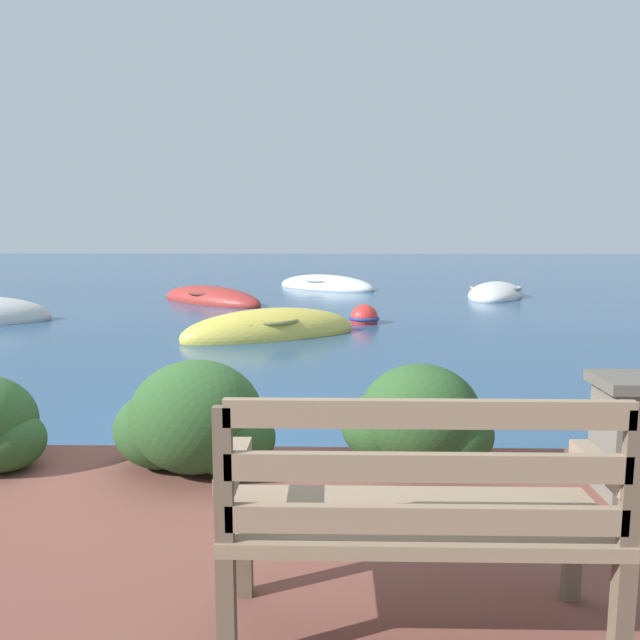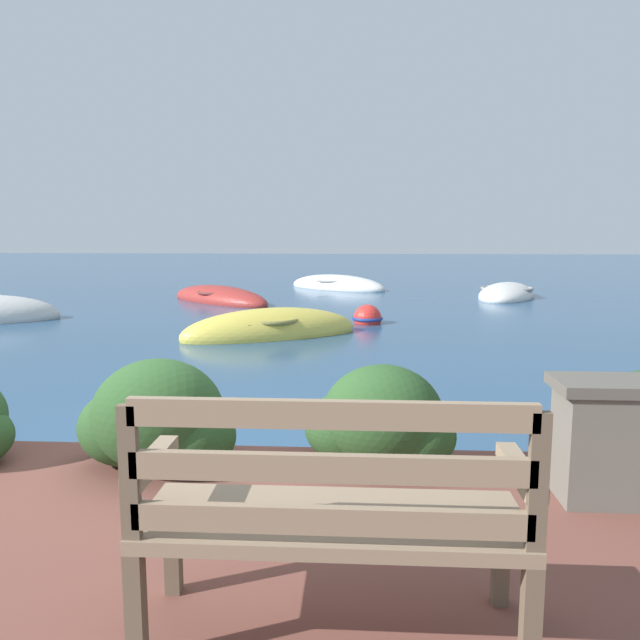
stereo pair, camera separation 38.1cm
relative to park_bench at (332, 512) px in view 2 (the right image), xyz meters
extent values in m
plane|color=navy|center=(-1.14, 1.99, -0.70)|extent=(80.00, 80.00, 0.00)
cube|color=brown|center=(-0.65, 0.26, -0.28)|extent=(0.06, 0.06, 0.40)
cube|color=brown|center=(0.65, 0.26, -0.28)|extent=(0.06, 0.06, 0.40)
cube|color=brown|center=(-0.65, -0.16, -0.28)|extent=(0.06, 0.06, 0.40)
cube|color=brown|center=(0.65, -0.16, -0.28)|extent=(0.06, 0.06, 0.40)
cube|color=#8C755B|center=(0.00, 0.05, -0.06)|extent=(1.35, 0.48, 0.05)
cube|color=#8C755B|center=(0.00, -0.16, 0.05)|extent=(1.29, 0.04, 0.09)
cube|color=#8C755B|center=(0.00, -0.16, 0.22)|extent=(1.29, 0.04, 0.09)
cube|color=#8C755B|center=(0.00, -0.16, 0.40)|extent=(1.29, 0.04, 0.09)
cube|color=brown|center=(-0.65, -0.16, 0.19)|extent=(0.06, 0.04, 0.45)
cube|color=brown|center=(0.65, -0.16, 0.19)|extent=(0.06, 0.04, 0.45)
cube|color=#8C755B|center=(-0.65, 0.05, 0.15)|extent=(0.07, 0.43, 0.05)
cube|color=#8C755B|center=(0.65, 0.05, 0.15)|extent=(0.07, 0.43, 0.05)
ellipsoid|color=#284C23|center=(-1.12, 1.56, -0.14)|extent=(0.80, 0.72, 0.68)
ellipsoid|color=#284C23|center=(-1.34, 1.62, -0.24)|extent=(0.60, 0.54, 0.48)
ellipsoid|color=#284C23|center=(-0.92, 1.52, -0.26)|extent=(0.56, 0.50, 0.44)
ellipsoid|color=#284C23|center=(0.24, 1.68, -0.17)|extent=(0.75, 0.67, 0.63)
ellipsoid|color=#284C23|center=(0.04, 1.74, -0.26)|extent=(0.56, 0.50, 0.45)
ellipsoid|color=#284C23|center=(0.43, 1.65, -0.28)|extent=(0.52, 0.47, 0.41)
ellipsoid|color=#284C23|center=(1.67, 1.78, -0.27)|extent=(0.54, 0.49, 0.43)
ellipsoid|color=#DBC64C|center=(-1.28, 7.63, -0.64)|extent=(3.02, 2.24, 0.79)
torus|color=olive|center=(-1.28, 7.63, -0.43)|extent=(1.34, 1.34, 0.07)
cube|color=#846647|center=(-1.66, 7.42, -0.46)|extent=(0.47, 0.74, 0.04)
cube|color=#846647|center=(-0.96, 7.80, -0.46)|extent=(0.47, 0.74, 0.04)
ellipsoid|color=#9E2D28|center=(-3.14, 12.29, -0.65)|extent=(3.16, 2.99, 0.66)
torus|color=brown|center=(-3.14, 12.29, -0.47)|extent=(1.45, 1.45, 0.07)
cube|color=#846647|center=(-2.76, 11.96, -0.50)|extent=(0.63, 0.68, 0.04)
cube|color=#846647|center=(-3.45, 12.57, -0.50)|extent=(0.63, 0.68, 0.04)
ellipsoid|color=silver|center=(3.79, 13.62, -0.65)|extent=(2.25, 3.09, 0.65)
torus|color=gray|center=(3.79, 13.62, -0.47)|extent=(1.66, 1.66, 0.07)
cube|color=#846647|center=(3.63, 13.23, -0.50)|extent=(0.98, 0.50, 0.04)
cube|color=#846647|center=(3.92, 13.95, -0.50)|extent=(0.98, 0.50, 0.04)
ellipsoid|color=silver|center=(-0.50, 15.81, -0.65)|extent=(3.34, 2.98, 0.69)
torus|color=gray|center=(-0.50, 15.81, -0.46)|extent=(1.75, 1.75, 0.07)
cube|color=#846647|center=(-0.11, 15.51, -0.49)|extent=(0.70, 0.86, 0.04)
cube|color=#846647|center=(-0.82, 16.06, -0.49)|extent=(0.70, 0.86, 0.04)
sphere|color=red|center=(0.27, 9.09, -0.61)|extent=(0.51, 0.51, 0.51)
torus|color=navy|center=(0.27, 9.09, -0.61)|extent=(0.56, 0.56, 0.06)
camera|label=1|loc=(-0.30, -2.05, 0.97)|focal=35.00mm
camera|label=2|loc=(0.08, -2.03, 0.97)|focal=35.00mm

